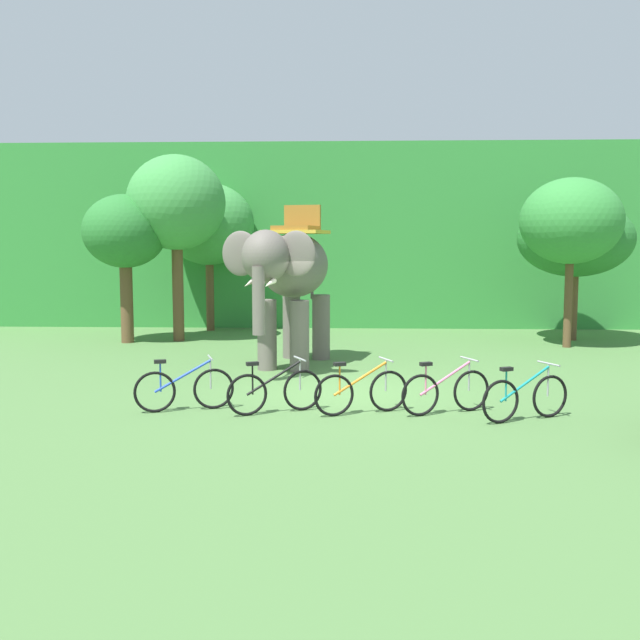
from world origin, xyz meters
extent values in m
plane|color=#4C753D|center=(0.00, 0.00, 0.00)|extent=(80.00, 80.00, 0.00)
cube|color=#338438|center=(0.00, 13.63, 3.11)|extent=(36.00, 6.00, 6.21)
cylinder|color=brown|center=(-6.40, 6.83, 1.13)|extent=(0.36, 0.36, 2.26)
ellipsoid|color=#28702D|center=(-6.40, 6.83, 3.21)|extent=(2.38, 2.38, 2.09)
cylinder|color=brown|center=(-5.01, 7.26, 1.40)|extent=(0.32, 0.32, 2.80)
ellipsoid|color=#3D8E42|center=(-5.01, 7.26, 4.03)|extent=(2.84, 2.84, 2.74)
cylinder|color=brown|center=(-4.56, 9.86, 1.14)|extent=(0.26, 0.26, 2.28)
ellipsoid|color=#3D8E42|center=(-4.56, 9.86, 3.48)|extent=(2.94, 2.94, 2.65)
cylinder|color=brown|center=(6.03, 6.39, 1.21)|extent=(0.22, 0.22, 2.41)
ellipsoid|color=#338438|center=(6.03, 6.39, 3.47)|extent=(2.75, 2.75, 2.34)
cylinder|color=brown|center=(6.62, 7.93, 1.00)|extent=(0.27, 0.27, 1.99)
ellipsoid|color=#28702D|center=(6.62, 7.93, 2.99)|extent=(3.33, 3.33, 2.22)
ellipsoid|color=#665E56|center=(-1.26, 3.27, 2.35)|extent=(2.03, 3.15, 1.50)
cylinder|color=#665E56|center=(-1.10, 2.30, 0.80)|extent=(0.44, 0.44, 1.60)
cylinder|color=#665E56|center=(-1.85, 2.48, 0.80)|extent=(0.44, 0.44, 1.60)
cylinder|color=#665E56|center=(-0.68, 4.05, 0.80)|extent=(0.44, 0.44, 1.60)
cylinder|color=#665E56|center=(-1.43, 4.23, 0.80)|extent=(0.44, 0.44, 1.60)
ellipsoid|color=#665E56|center=(-1.73, 1.32, 2.60)|extent=(1.23, 1.30, 1.10)
ellipsoid|color=#665E56|center=(-1.09, 1.32, 2.65)|extent=(0.85, 0.35, 0.96)
ellipsoid|color=#665E56|center=(-2.29, 1.61, 2.65)|extent=(0.85, 0.35, 0.96)
cylinder|color=#665E56|center=(-1.83, 0.88, 1.70)|extent=(0.26, 0.26, 1.40)
cone|color=beige|center=(-1.60, 0.88, 2.05)|extent=(0.25, 0.57, 0.21)
cone|color=beige|center=(-2.03, 0.98, 2.05)|extent=(0.25, 0.57, 0.21)
cube|color=gold|center=(-1.24, 3.37, 3.13)|extent=(1.59, 1.57, 0.08)
cube|color=olive|center=(-1.24, 3.37, 3.22)|extent=(1.13, 1.28, 0.10)
cube|color=olive|center=(-1.12, 3.85, 3.50)|extent=(0.90, 0.31, 0.56)
cylinder|color=#665E56|center=(-0.93, 4.65, 1.90)|extent=(0.08, 0.08, 0.90)
torus|color=black|center=(-3.27, -1.81, 0.36)|extent=(0.69, 0.27, 0.71)
torus|color=black|center=(-2.33, -1.49, 0.36)|extent=(0.69, 0.27, 0.71)
cylinder|color=blue|center=(-2.82, -1.66, 0.60)|extent=(0.93, 0.35, 0.54)
cylinder|color=blue|center=(-3.18, -1.78, 0.61)|extent=(0.03, 0.03, 0.52)
cube|color=black|center=(-3.18, -1.78, 0.88)|extent=(0.22, 0.16, 0.06)
cylinder|color=#9E9EA3|center=(-2.37, -1.50, 0.64)|extent=(0.03, 0.03, 0.55)
cylinder|color=#9E9EA3|center=(-2.37, -1.50, 0.91)|extent=(0.20, 0.50, 0.03)
torus|color=black|center=(-1.68, -1.97, 0.36)|extent=(0.66, 0.35, 0.71)
torus|color=black|center=(-0.77, -1.55, 0.36)|extent=(0.66, 0.35, 0.71)
cylinder|color=black|center=(-1.25, -1.77, 0.60)|extent=(0.90, 0.46, 0.54)
cylinder|color=black|center=(-1.59, -1.93, 0.61)|extent=(0.03, 0.03, 0.52)
cube|color=black|center=(-1.59, -1.93, 0.88)|extent=(0.22, 0.18, 0.06)
cylinder|color=#9E9EA3|center=(-0.82, -1.57, 0.64)|extent=(0.03, 0.03, 0.55)
cylinder|color=#9E9EA3|center=(-0.82, -1.57, 0.91)|extent=(0.25, 0.48, 0.03)
torus|color=black|center=(-0.22, -1.95, 0.36)|extent=(0.67, 0.32, 0.71)
torus|color=black|center=(0.70, -1.56, 0.36)|extent=(0.67, 0.32, 0.71)
cylinder|color=orange|center=(0.21, -1.76, 0.60)|extent=(0.91, 0.42, 0.54)
cylinder|color=orange|center=(-0.13, -1.91, 0.61)|extent=(0.03, 0.03, 0.52)
cube|color=black|center=(-0.13, -1.91, 0.88)|extent=(0.22, 0.17, 0.06)
cylinder|color=#9E9EA3|center=(0.65, -1.58, 0.64)|extent=(0.03, 0.03, 0.55)
cylinder|color=#9E9EA3|center=(0.65, -1.58, 0.91)|extent=(0.23, 0.49, 0.03)
torus|color=black|center=(1.21, -1.88, 0.36)|extent=(0.67, 0.34, 0.71)
torus|color=black|center=(2.12, -1.46, 0.36)|extent=(0.67, 0.34, 0.71)
cylinder|color=pink|center=(1.64, -1.68, 0.60)|extent=(0.90, 0.44, 0.54)
cylinder|color=pink|center=(1.30, -1.84, 0.61)|extent=(0.03, 0.03, 0.52)
cube|color=black|center=(1.30, -1.84, 0.88)|extent=(0.22, 0.17, 0.06)
cylinder|color=#9E9EA3|center=(2.07, -1.48, 0.64)|extent=(0.03, 0.03, 0.55)
cylinder|color=#9E9EA3|center=(2.07, -1.48, 0.91)|extent=(0.25, 0.49, 0.03)
torus|color=black|center=(2.44, -2.32, 0.36)|extent=(0.66, 0.36, 0.71)
torus|color=black|center=(3.34, -1.88, 0.36)|extent=(0.66, 0.36, 0.71)
cylinder|color=teal|center=(2.87, -2.11, 0.60)|extent=(0.89, 0.47, 0.54)
cylinder|color=teal|center=(2.53, -2.28, 0.61)|extent=(0.03, 0.03, 0.52)
cube|color=black|center=(2.53, -2.28, 0.88)|extent=(0.22, 0.18, 0.06)
cylinder|color=#9E9EA3|center=(3.29, -1.90, 0.64)|extent=(0.03, 0.03, 0.55)
cylinder|color=#9E9EA3|center=(3.29, -1.90, 0.91)|extent=(0.26, 0.48, 0.03)
camera|label=1|loc=(0.04, -13.86, 2.88)|focal=40.98mm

